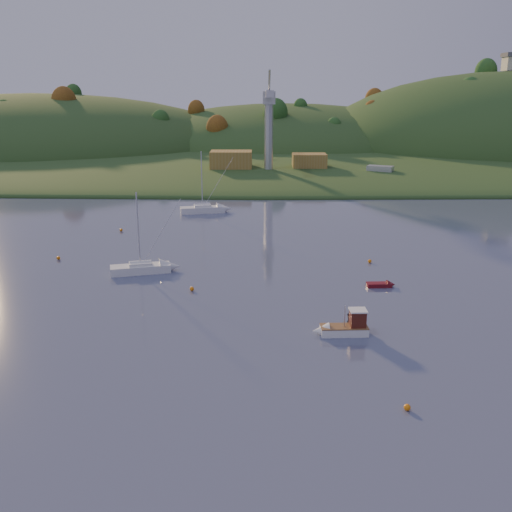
{
  "coord_description": "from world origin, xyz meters",
  "views": [
    {
      "loc": [
        0.09,
        -30.5,
        22.22
      ],
      "look_at": [
        -0.51,
        32.91,
        3.98
      ],
      "focal_mm": 40.0,
      "sensor_mm": 36.0,
      "label": 1
    }
  ],
  "objects_px": {
    "red_tender": "(384,285)",
    "sailboat_near": "(140,268)",
    "fishing_boat": "(341,327)",
    "canoe": "(348,327)",
    "sailboat_far": "(203,209)"
  },
  "relations": [
    {
      "from": "fishing_boat",
      "to": "red_tender",
      "type": "bearing_deg",
      "value": -119.47
    },
    {
      "from": "fishing_boat",
      "to": "canoe",
      "type": "height_order",
      "value": "fishing_boat"
    },
    {
      "from": "red_tender",
      "to": "sailboat_near",
      "type": "bearing_deg",
      "value": 167.02
    },
    {
      "from": "sailboat_near",
      "to": "canoe",
      "type": "bearing_deg",
      "value": -52.13
    },
    {
      "from": "red_tender",
      "to": "canoe",
      "type": "bearing_deg",
      "value": -118.87
    },
    {
      "from": "sailboat_far",
      "to": "red_tender",
      "type": "bearing_deg",
      "value": -71.87
    },
    {
      "from": "sailboat_near",
      "to": "red_tender",
      "type": "relative_size",
      "value": 3.03
    },
    {
      "from": "fishing_boat",
      "to": "canoe",
      "type": "distance_m",
      "value": 1.46
    },
    {
      "from": "sailboat_far",
      "to": "red_tender",
      "type": "distance_m",
      "value": 50.25
    },
    {
      "from": "fishing_boat",
      "to": "sailboat_near",
      "type": "xyz_separation_m",
      "value": [
        -22.98,
        19.13,
        -0.05
      ]
    },
    {
      "from": "fishing_boat",
      "to": "sailboat_near",
      "type": "height_order",
      "value": "sailboat_near"
    },
    {
      "from": "canoe",
      "to": "sailboat_near",
      "type": "bearing_deg",
      "value": 49.46
    },
    {
      "from": "fishing_boat",
      "to": "red_tender",
      "type": "xyz_separation_m",
      "value": [
        7.11,
        14.02,
        -0.5
      ]
    },
    {
      "from": "red_tender",
      "to": "sailboat_far",
      "type": "bearing_deg",
      "value": 117.72
    },
    {
      "from": "fishing_boat",
      "to": "canoe",
      "type": "xyz_separation_m",
      "value": [
        0.92,
        1.06,
        -0.41
      ]
    }
  ]
}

